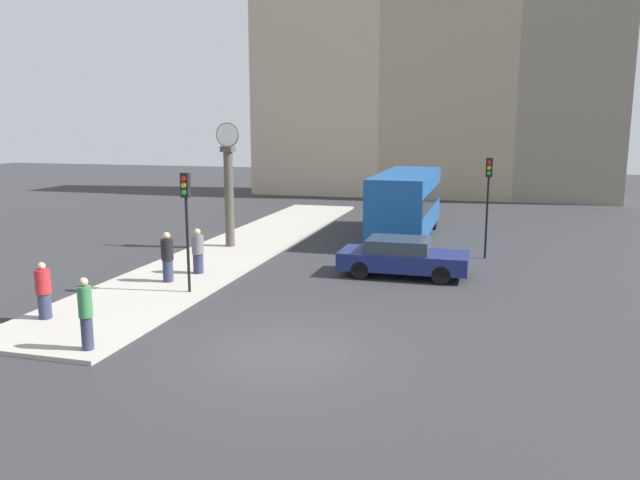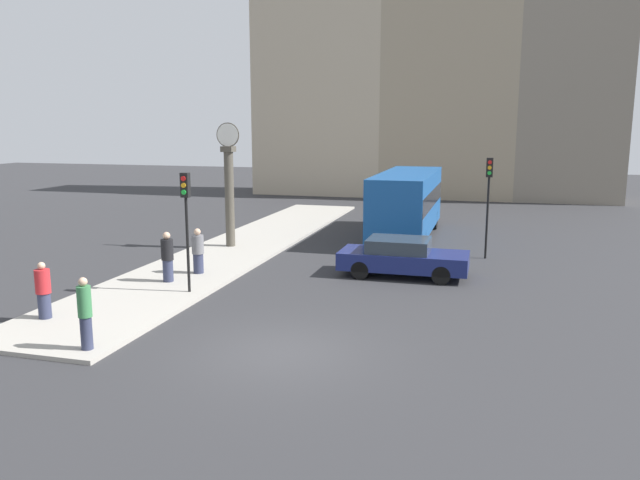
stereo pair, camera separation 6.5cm
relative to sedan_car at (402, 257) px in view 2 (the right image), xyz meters
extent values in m
plane|color=#2D2D30|center=(-1.72, -8.31, -0.69)|extent=(120.00, 120.00, 0.00)
cube|color=#A39E93|center=(-7.52, 3.46, -0.64)|extent=(3.95, 27.54, 0.12)
cube|color=#B7A88E|center=(-10.00, 25.65, 8.14)|extent=(9.80, 5.00, 17.67)
cube|color=gray|center=(-0.38, 25.65, 8.77)|extent=(9.44, 5.00, 18.93)
cube|color=gray|center=(7.90, 25.65, 6.15)|extent=(7.12, 5.00, 13.69)
cube|color=navy|center=(0.04, 0.00, -0.12)|extent=(4.52, 1.90, 0.62)
cube|color=#2D3842|center=(-0.14, 0.00, 0.43)|extent=(2.17, 1.71, 0.48)
cylinder|color=black|center=(1.45, 0.84, -0.38)|extent=(0.63, 0.22, 0.63)
cylinder|color=black|center=(1.45, -0.84, -0.38)|extent=(0.63, 0.22, 0.63)
cylinder|color=black|center=(-1.36, 0.84, -0.38)|extent=(0.63, 0.22, 0.63)
cylinder|color=black|center=(-1.36, -0.84, -0.38)|extent=(0.63, 0.22, 0.63)
cube|color=#195199|center=(-0.92, 7.79, 1.04)|extent=(2.42, 8.83, 2.74)
cube|color=#1E232D|center=(-0.92, 7.79, 1.23)|extent=(2.45, 8.65, 0.81)
cylinder|color=black|center=(0.15, 10.53, -0.24)|extent=(0.28, 0.90, 0.90)
cylinder|color=black|center=(-2.00, 10.53, -0.24)|extent=(0.28, 0.90, 0.90)
cylinder|color=black|center=(0.15, 5.05, -0.24)|extent=(0.28, 0.90, 0.90)
cylinder|color=black|center=(-2.00, 5.05, -0.24)|extent=(0.28, 0.90, 0.90)
cylinder|color=black|center=(-6.15, -4.35, 0.93)|extent=(0.09, 0.09, 3.01)
cube|color=black|center=(-6.15, -4.35, 2.81)|extent=(0.26, 0.20, 0.76)
cylinder|color=red|center=(-6.15, -4.47, 3.02)|extent=(0.15, 0.04, 0.15)
cylinder|color=orange|center=(-6.15, -4.47, 2.81)|extent=(0.15, 0.04, 0.15)
cylinder|color=green|center=(-6.15, -4.47, 2.60)|extent=(0.15, 0.04, 0.15)
cylinder|color=black|center=(2.82, 3.87, 0.95)|extent=(0.09, 0.09, 3.29)
cube|color=black|center=(2.82, 3.87, 2.97)|extent=(0.26, 0.20, 0.76)
cylinder|color=red|center=(2.82, 3.75, 3.18)|extent=(0.15, 0.04, 0.15)
cylinder|color=orange|center=(2.82, 3.75, 2.97)|extent=(0.15, 0.04, 0.15)
cylinder|color=green|center=(2.82, 3.75, 2.76)|extent=(0.15, 0.04, 0.15)
cylinder|color=#4C473D|center=(-7.93, 2.98, 1.46)|extent=(0.40, 0.40, 4.07)
cube|color=#4C473D|center=(-7.93, 2.98, 3.61)|extent=(0.51, 0.51, 0.24)
cylinder|color=#4C473D|center=(-7.93, 2.98, 4.21)|extent=(1.03, 0.04, 1.03)
cylinder|color=white|center=(-7.93, 2.98, 4.21)|extent=(0.95, 0.06, 0.95)
cylinder|color=#2D334C|center=(-8.68, -7.90, -0.23)|extent=(0.34, 0.34, 0.71)
cylinder|color=red|center=(-8.68, -7.90, 0.46)|extent=(0.41, 0.41, 0.66)
sphere|color=tan|center=(-8.68, -7.90, 0.89)|extent=(0.21, 0.21, 0.21)
cylinder|color=#2D334C|center=(-7.00, -1.98, -0.22)|extent=(0.36, 0.36, 0.71)
cylinder|color=slate|center=(-7.00, -1.98, 0.46)|extent=(0.43, 0.43, 0.66)
sphere|color=tan|center=(-7.00, -1.98, 0.91)|extent=(0.24, 0.24, 0.24)
cylinder|color=#2D334C|center=(-7.44, -3.36, -0.20)|extent=(0.35, 0.35, 0.75)
cylinder|color=black|center=(-7.44, -3.36, 0.52)|extent=(0.41, 0.41, 0.70)
sphere|color=tan|center=(-7.44, -3.36, 0.99)|extent=(0.25, 0.25, 0.25)
cylinder|color=#2D334C|center=(-6.07, -9.67, -0.18)|extent=(0.28, 0.28, 0.79)
cylinder|color=#387A47|center=(-6.07, -9.67, 0.59)|extent=(0.32, 0.32, 0.74)
sphere|color=tan|center=(-6.07, -9.67, 1.06)|extent=(0.21, 0.21, 0.21)
camera|label=1|loc=(2.93, -21.71, 4.67)|focal=35.00mm
camera|label=2|loc=(2.99, -21.69, 4.67)|focal=35.00mm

